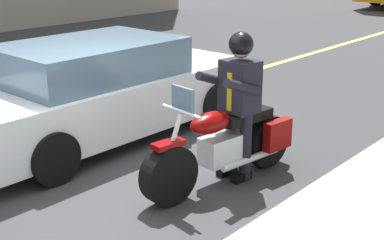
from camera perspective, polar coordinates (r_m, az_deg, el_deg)
name	(u,v)px	position (r m, az deg, el deg)	size (l,w,h in m)	color
ground_plane	(108,180)	(6.33, -9.15, -6.44)	(80.00, 80.00, 0.00)	#333335
lane_center_stripe	(18,139)	(7.88, -18.40, -2.01)	(60.00, 0.16, 0.01)	#E5DB4C
motorcycle_main	(226,145)	(6.06, 3.72, -2.74)	(2.22, 0.76, 1.26)	black
rider_main	(239,93)	(6.00, 5.10, 2.90)	(0.67, 0.60, 1.74)	black
car_dark	(100,90)	(7.55, -9.94, 3.26)	(4.60, 1.92, 1.40)	white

